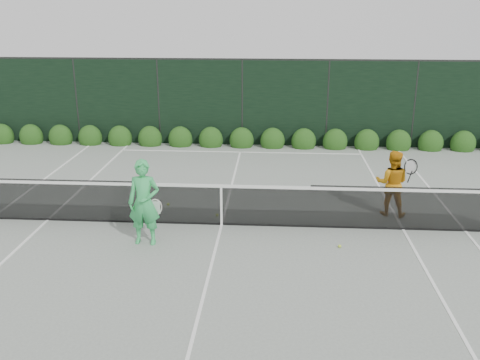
{
  "coord_description": "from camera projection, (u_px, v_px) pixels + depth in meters",
  "views": [
    {
      "loc": [
        1.19,
        -11.31,
        4.82
      ],
      "look_at": [
        0.41,
        0.3,
        1.0
      ],
      "focal_mm": 40.0,
      "sensor_mm": 36.0,
      "label": 1
    }
  ],
  "objects": [
    {
      "name": "ground",
      "position": [
        222.0,
        225.0,
        12.3
      ],
      "size": [
        80.0,
        80.0,
        0.0
      ],
      "primitive_type": "plane",
      "color": "gray",
      "rests_on": "ground"
    },
    {
      "name": "tennis_net",
      "position": [
        220.0,
        203.0,
        12.13
      ],
      "size": [
        12.9,
        0.1,
        1.07
      ],
      "color": "black",
      "rests_on": "ground"
    },
    {
      "name": "windscreen_fence",
      "position": [
        205.0,
        205.0,
        9.26
      ],
      "size": [
        32.0,
        21.07,
        3.06
      ],
      "color": "black",
      "rests_on": "ground"
    },
    {
      "name": "hedge_row",
      "position": [
        242.0,
        140.0,
        19.0
      ],
      "size": [
        31.66,
        0.65,
        0.94
      ],
      "color": "#133C10",
      "rests_on": "ground"
    },
    {
      "name": "player_woman",
      "position": [
        144.0,
        203.0,
        11.1
      ],
      "size": [
        0.68,
        0.45,
        1.83
      ],
      "rotation": [
        0.0,
        0.0,
        -0.01
      ],
      "color": "#36B95F",
      "rests_on": "ground"
    },
    {
      "name": "court_lines",
      "position": [
        222.0,
        225.0,
        12.3
      ],
      "size": [
        11.03,
        23.83,
        0.01
      ],
      "color": "white",
      "rests_on": "ground"
    },
    {
      "name": "player_man",
      "position": [
        392.0,
        183.0,
        12.67
      ],
      "size": [
        0.95,
        0.77,
        1.59
      ],
      "rotation": [
        0.0,
        0.0,
        2.89
      ],
      "color": "orange",
      "rests_on": "ground"
    },
    {
      "name": "tennis_balls",
      "position": [
        236.0,
        220.0,
        12.46
      ],
      "size": [
        4.12,
        2.26,
        0.07
      ],
      "color": "#C2E733",
      "rests_on": "ground"
    }
  ]
}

